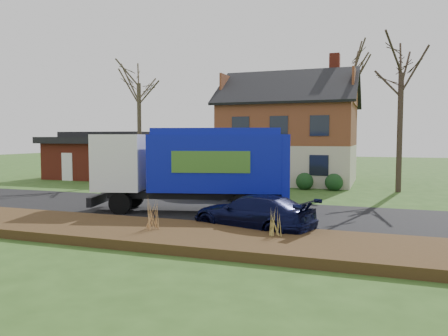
% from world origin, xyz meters
% --- Properties ---
extents(ground, '(120.00, 120.00, 0.00)m').
position_xyz_m(ground, '(0.00, 0.00, 0.00)').
color(ground, '#294918').
rests_on(ground, ground).
extents(road, '(80.00, 7.00, 0.02)m').
position_xyz_m(road, '(0.00, 0.00, 0.01)').
color(road, black).
rests_on(road, ground).
extents(mulch_verge, '(80.00, 3.50, 0.30)m').
position_xyz_m(mulch_verge, '(0.00, -5.30, 0.15)').
color(mulch_verge, '#312110').
rests_on(mulch_verge, ground).
extents(main_house, '(12.95, 8.95, 9.26)m').
position_xyz_m(main_house, '(1.49, 13.91, 4.03)').
color(main_house, beige).
rests_on(main_house, ground).
extents(ranch_house, '(9.80, 8.20, 3.70)m').
position_xyz_m(ranch_house, '(-12.00, 13.00, 1.81)').
color(ranch_house, maroon).
rests_on(ranch_house, ground).
extents(garbage_truck, '(8.82, 4.37, 3.65)m').
position_xyz_m(garbage_truck, '(0.67, -0.22, 2.11)').
color(garbage_truck, black).
rests_on(garbage_truck, ground).
extents(silver_sedan, '(4.51, 2.23, 1.42)m').
position_xyz_m(silver_sedan, '(-0.27, 3.98, 0.71)').
color(silver_sedan, '#A9ABB1').
rests_on(silver_sedan, ground).
extents(navy_wagon, '(4.79, 3.01, 1.30)m').
position_xyz_m(navy_wagon, '(4.13, -3.36, 0.65)').
color(navy_wagon, black).
rests_on(navy_wagon, ground).
extents(tree_front_west, '(3.34, 3.34, 9.92)m').
position_xyz_m(tree_front_west, '(-8.20, 10.03, 8.17)').
color(tree_front_west, '#433928').
rests_on(tree_front_west, ground).
extents(tree_front_east, '(3.63, 3.63, 10.07)m').
position_xyz_m(tree_front_east, '(9.30, 10.22, 8.19)').
color(tree_front_east, '#392B22').
rests_on(tree_front_east, ground).
extents(tree_back, '(3.91, 3.91, 12.38)m').
position_xyz_m(tree_back, '(5.92, 20.82, 10.32)').
color(tree_back, '#403326').
rests_on(tree_back, ground).
extents(grass_clump_mid, '(0.36, 0.30, 1.01)m').
position_xyz_m(grass_clump_mid, '(1.31, -5.37, 0.81)').
color(grass_clump_mid, tan).
rests_on(grass_clump_mid, mulch_verge).
extents(grass_clump_east, '(0.34, 0.28, 0.86)m').
position_xyz_m(grass_clump_east, '(5.25, -5.04, 0.73)').
color(grass_clump_east, tan).
rests_on(grass_clump_east, mulch_verge).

